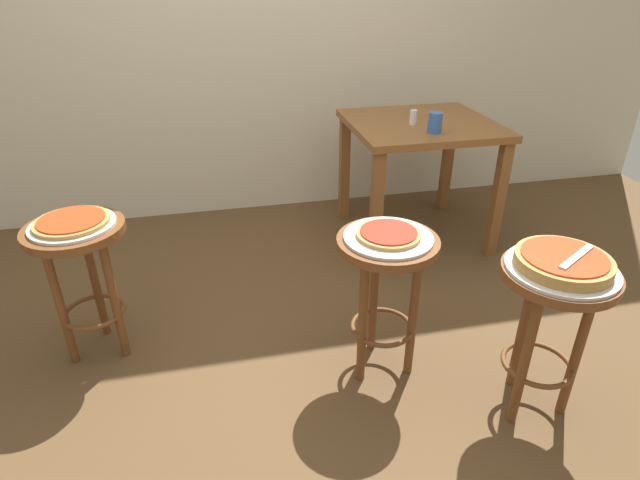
{
  "coord_description": "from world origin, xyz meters",
  "views": [
    {
      "loc": [
        -0.3,
        -1.8,
        1.55
      ],
      "look_at": [
        0.09,
        -0.0,
        0.56
      ],
      "focal_mm": 29.15,
      "sensor_mm": 36.0,
      "label": 1
    }
  ],
  "objects_px": {
    "pizza_middle": "(389,234)",
    "serving_plate_leftside": "(72,225)",
    "serving_plate_foreground": "(561,269)",
    "stool_leftside": "(81,260)",
    "serving_plate_middle": "(388,238)",
    "pizza_leftside": "(71,221)",
    "cup_near_edge": "(435,123)",
    "pizza_server_knife": "(577,257)",
    "stool_foreground": "(551,308)",
    "pizza_foreground": "(563,261)",
    "stool_middle": "(386,274)",
    "condiment_shaker": "(413,117)",
    "dining_table": "(420,142)"
  },
  "relations": [
    {
      "from": "pizza_middle",
      "to": "serving_plate_leftside",
      "type": "height_order",
      "value": "pizza_middle"
    },
    {
      "from": "serving_plate_foreground",
      "to": "stool_leftside",
      "type": "height_order",
      "value": "serving_plate_foreground"
    },
    {
      "from": "serving_plate_middle",
      "to": "pizza_leftside",
      "type": "distance_m",
      "value": 1.24
    },
    {
      "from": "serving_plate_middle",
      "to": "cup_near_edge",
      "type": "distance_m",
      "value": 1.08
    },
    {
      "from": "pizza_server_knife",
      "to": "pizza_leftside",
      "type": "bearing_deg",
      "value": 126.2
    },
    {
      "from": "stool_foreground",
      "to": "pizza_foreground",
      "type": "relative_size",
      "value": 1.94
    },
    {
      "from": "stool_middle",
      "to": "pizza_server_knife",
      "type": "distance_m",
      "value": 0.68
    },
    {
      "from": "serving_plate_leftside",
      "to": "pizza_server_knife",
      "type": "relative_size",
      "value": 1.5
    },
    {
      "from": "stool_leftside",
      "to": "pizza_leftside",
      "type": "distance_m",
      "value": 0.18
    },
    {
      "from": "serving_plate_middle",
      "to": "serving_plate_leftside",
      "type": "distance_m",
      "value": 1.24
    },
    {
      "from": "serving_plate_middle",
      "to": "condiment_shaker",
      "type": "relative_size",
      "value": 4.16
    },
    {
      "from": "pizza_middle",
      "to": "condiment_shaker",
      "type": "height_order",
      "value": "condiment_shaker"
    },
    {
      "from": "serving_plate_foreground",
      "to": "serving_plate_middle",
      "type": "relative_size",
      "value": 1.1
    },
    {
      "from": "stool_middle",
      "to": "stool_leftside",
      "type": "bearing_deg",
      "value": 162.58
    },
    {
      "from": "stool_foreground",
      "to": "serving_plate_foreground",
      "type": "bearing_deg",
      "value": 135.0
    },
    {
      "from": "pizza_foreground",
      "to": "pizza_middle",
      "type": "xyz_separation_m",
      "value": [
        -0.5,
        0.34,
        -0.01
      ]
    },
    {
      "from": "stool_middle",
      "to": "pizza_middle",
      "type": "bearing_deg",
      "value": 90.0
    },
    {
      "from": "stool_middle",
      "to": "pizza_foreground",
      "type": "bearing_deg",
      "value": -34.38
    },
    {
      "from": "pizza_leftside",
      "to": "cup_near_edge",
      "type": "bearing_deg",
      "value": 17.02
    },
    {
      "from": "stool_leftside",
      "to": "pizza_server_knife",
      "type": "xyz_separation_m",
      "value": [
        1.72,
        -0.73,
        0.22
      ]
    },
    {
      "from": "dining_table",
      "to": "cup_near_edge",
      "type": "relative_size",
      "value": 7.55
    },
    {
      "from": "pizza_foreground",
      "to": "pizza_middle",
      "type": "bearing_deg",
      "value": 145.62
    },
    {
      "from": "pizza_foreground",
      "to": "serving_plate_middle",
      "type": "height_order",
      "value": "pizza_foreground"
    },
    {
      "from": "stool_middle",
      "to": "dining_table",
      "type": "height_order",
      "value": "dining_table"
    },
    {
      "from": "serving_plate_middle",
      "to": "pizza_middle",
      "type": "xyz_separation_m",
      "value": [
        0.0,
        0.0,
        0.02
      ]
    },
    {
      "from": "cup_near_edge",
      "to": "dining_table",
      "type": "bearing_deg",
      "value": 84.86
    },
    {
      "from": "stool_middle",
      "to": "condiment_shaker",
      "type": "xyz_separation_m",
      "value": [
        0.52,
        1.08,
        0.31
      ]
    },
    {
      "from": "stool_leftside",
      "to": "serving_plate_leftside",
      "type": "relative_size",
      "value": 1.88
    },
    {
      "from": "cup_near_edge",
      "to": "serving_plate_foreground",
      "type": "bearing_deg",
      "value": -93.13
    },
    {
      "from": "stool_leftside",
      "to": "serving_plate_foreground",
      "type": "bearing_deg",
      "value": -22.95
    },
    {
      "from": "cup_near_edge",
      "to": "stool_middle",
      "type": "bearing_deg",
      "value": -122.01
    },
    {
      "from": "stool_middle",
      "to": "dining_table",
      "type": "relative_size",
      "value": 0.75
    },
    {
      "from": "serving_plate_leftside",
      "to": "cup_near_edge",
      "type": "distance_m",
      "value": 1.84
    },
    {
      "from": "serving_plate_foreground",
      "to": "stool_middle",
      "type": "height_order",
      "value": "serving_plate_foreground"
    },
    {
      "from": "stool_foreground",
      "to": "pizza_foreground",
      "type": "xyz_separation_m",
      "value": [
        0.0,
        0.0,
        0.19
      ]
    },
    {
      "from": "stool_foreground",
      "to": "pizza_middle",
      "type": "relative_size",
      "value": 2.53
    },
    {
      "from": "cup_near_edge",
      "to": "serving_plate_middle",
      "type": "bearing_deg",
      "value": -122.01
    },
    {
      "from": "pizza_middle",
      "to": "serving_plate_leftside",
      "type": "bearing_deg",
      "value": 162.58
    },
    {
      "from": "pizza_middle",
      "to": "dining_table",
      "type": "height_order",
      "value": "dining_table"
    },
    {
      "from": "condiment_shaker",
      "to": "stool_leftside",
      "type": "bearing_deg",
      "value": -157.31
    },
    {
      "from": "dining_table",
      "to": "condiment_shaker",
      "type": "relative_size",
      "value": 10.09
    },
    {
      "from": "serving_plate_middle",
      "to": "cup_near_edge",
      "type": "xyz_separation_m",
      "value": [
        0.57,
        0.91,
        0.16
      ]
    },
    {
      "from": "serving_plate_foreground",
      "to": "serving_plate_middle",
      "type": "distance_m",
      "value": 0.61
    },
    {
      "from": "serving_plate_leftside",
      "to": "serving_plate_middle",
      "type": "bearing_deg",
      "value": -17.42
    },
    {
      "from": "stool_leftside",
      "to": "pizza_leftside",
      "type": "height_order",
      "value": "pizza_leftside"
    },
    {
      "from": "serving_plate_foreground",
      "to": "dining_table",
      "type": "distance_m",
      "value": 1.48
    },
    {
      "from": "pizza_leftside",
      "to": "dining_table",
      "type": "distance_m",
      "value": 1.93
    },
    {
      "from": "stool_foreground",
      "to": "dining_table",
      "type": "bearing_deg",
      "value": 86.57
    },
    {
      "from": "cup_near_edge",
      "to": "serving_plate_leftside",
      "type": "bearing_deg",
      "value": -162.98
    },
    {
      "from": "serving_plate_leftside",
      "to": "dining_table",
      "type": "relative_size",
      "value": 0.4
    }
  ]
}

